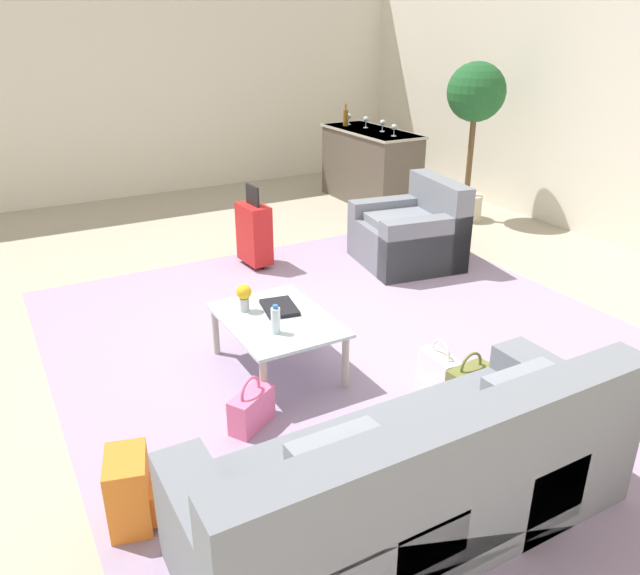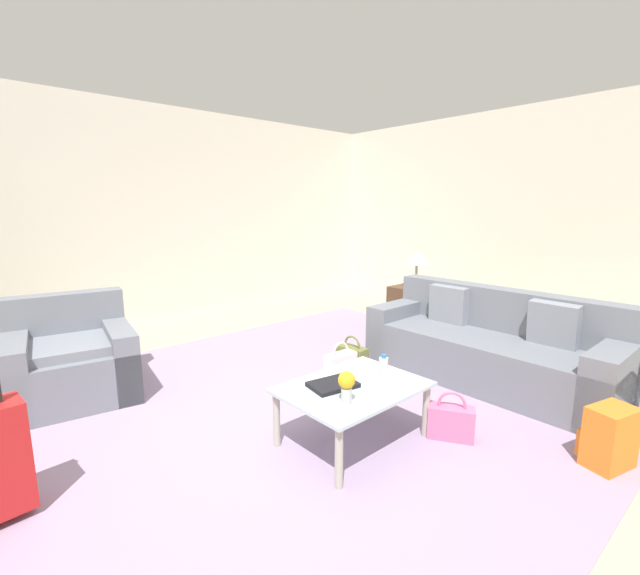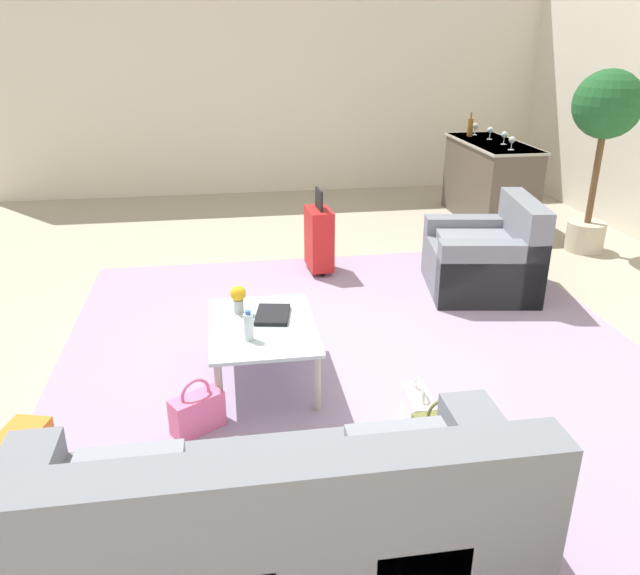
{
  "view_description": "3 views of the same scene",
  "coord_description": "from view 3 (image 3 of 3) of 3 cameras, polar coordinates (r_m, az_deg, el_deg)",
  "views": [
    {
      "loc": [
        4.0,
        -2.16,
        2.36
      ],
      "look_at": [
        0.68,
        -0.31,
        0.72
      ],
      "focal_mm": 35.0,
      "sensor_mm": 36.0,
      "label": 1
    },
    {
      "loc": [
        -1.63,
        -2.42,
        1.64
      ],
      "look_at": [
        0.8,
        0.29,
        0.95
      ],
      "focal_mm": 24.0,
      "sensor_mm": 36.0,
      "label": 2
    },
    {
      "loc": [
        4.22,
        -0.7,
        2.28
      ],
      "look_at": [
        0.9,
        -0.18,
        0.88
      ],
      "focal_mm": 35.0,
      "sensor_mm": 36.0,
      "label": 3
    }
  ],
  "objects": [
    {
      "name": "coffee_table",
      "position": [
        4.28,
        -5.26,
        -4.05
      ],
      "size": [
        0.97,
        0.72,
        0.42
      ],
      "color": "silver",
      "rests_on": "ground"
    },
    {
      "name": "wine_glass_leftmost",
      "position": [
        8.61,
        14.01,
        14.09
      ],
      "size": [
        0.08,
        0.08,
        0.15
      ],
      "color": "silver",
      "rests_on": "bar_console"
    },
    {
      "name": "area_rug",
      "position": [
        4.37,
        4.41,
        -8.83
      ],
      "size": [
        5.2,
        4.4,
        0.01
      ],
      "primitive_type": "cube",
      "color": "#9984A3",
      "rests_on": "ground"
    },
    {
      "name": "water_bottle",
      "position": [
        4.03,
        -6.55,
        -3.54
      ],
      "size": [
        0.06,
        0.06,
        0.2
      ],
      "color": "silver",
      "rests_on": "coffee_table"
    },
    {
      "name": "flower_vase",
      "position": [
        4.4,
        -7.49,
        -0.85
      ],
      "size": [
        0.11,
        0.11,
        0.21
      ],
      "color": "#B2B7BC",
      "rests_on": "coffee_table"
    },
    {
      "name": "potted_ficus",
      "position": [
        7.23,
        24.56,
        13.44
      ],
      "size": [
        0.7,
        0.7,
        1.91
      ],
      "color": "#BCB299",
      "rests_on": "ground"
    },
    {
      "name": "handbag_pink",
      "position": [
        3.92,
        -11.16,
        -11.11
      ],
      "size": [
        0.29,
        0.35,
        0.36
      ],
      "color": "pink",
      "rests_on": "ground"
    },
    {
      "name": "coffee_table_book",
      "position": [
        4.36,
        -4.35,
        -2.49
      ],
      "size": [
        0.35,
        0.28,
        0.03
      ],
      "primitive_type": "cube",
      "rotation": [
        0.0,
        0.0,
        -0.18
      ],
      "color": "black",
      "rests_on": "coffee_table"
    },
    {
      "name": "handbag_white",
      "position": [
        3.9,
        8.96,
        -11.11
      ],
      "size": [
        0.33,
        0.15,
        0.36
      ],
      "color": "white",
      "rests_on": "ground"
    },
    {
      "name": "wine_glass_rightmost",
      "position": [
        7.62,
        17.15,
        12.72
      ],
      "size": [
        0.08,
        0.08,
        0.15
      ],
      "color": "silver",
      "rests_on": "bar_console"
    },
    {
      "name": "bar_console",
      "position": [
        8.22,
        15.21,
        9.42
      ],
      "size": [
        1.61,
        0.68,
        0.99
      ],
      "color": "brown",
      "rests_on": "ground"
    },
    {
      "name": "armchair",
      "position": [
        5.97,
        15.1,
        2.45
      ],
      "size": [
        1.1,
        1.06,
        0.87
      ],
      "color": "slate",
      "rests_on": "ground"
    },
    {
      "name": "wine_glass_right_of_centre",
      "position": [
        7.97,
        16.51,
        13.2
      ],
      "size": [
        0.08,
        0.08,
        0.15
      ],
      "color": "silver",
      "rests_on": "bar_console"
    },
    {
      "name": "wall_left",
      "position": [
        9.33,
        -4.81,
        18.09
      ],
      "size": [
        0.12,
        8.0,
        3.1
      ],
      "primitive_type": "cube",
      "color": "silver",
      "rests_on": "ground"
    },
    {
      "name": "backpack_orange",
      "position": [
        3.67,
        -25.15,
        -14.52
      ],
      "size": [
        0.34,
        0.31,
        0.4
      ],
      "color": "orange",
      "rests_on": "ground"
    },
    {
      "name": "couch",
      "position": [
        2.84,
        -4.62,
        -21.69
      ],
      "size": [
        0.85,
        2.27,
        0.86
      ],
      "color": "slate",
      "rests_on": "ground"
    },
    {
      "name": "ground_plane",
      "position": [
        4.85,
        0.49,
        -5.42
      ],
      "size": [
        12.0,
        12.0,
        0.0
      ],
      "primitive_type": "plane",
      "color": "#A89E89"
    },
    {
      "name": "handbag_olive",
      "position": [
        3.75,
        11.01,
        -12.88
      ],
      "size": [
        0.17,
        0.33,
        0.36
      ],
      "color": "olive",
      "rests_on": "ground"
    },
    {
      "name": "suitcase_red",
      "position": [
        6.19,
        -0.09,
        4.57
      ],
      "size": [
        0.42,
        0.25,
        0.85
      ],
      "color": "red",
      "rests_on": "ground"
    },
    {
      "name": "wine_bottle_amber",
      "position": [
        8.49,
        13.57,
        14.07
      ],
      "size": [
        0.07,
        0.07,
        0.3
      ],
      "color": "brown",
      "rests_on": "bar_console"
    },
    {
      "name": "wine_glass_left_of_centre",
      "position": [
        8.29,
        15.3,
        13.66
      ],
      "size": [
        0.08,
        0.08,
        0.15
      ],
      "color": "silver",
      "rests_on": "bar_console"
    }
  ]
}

